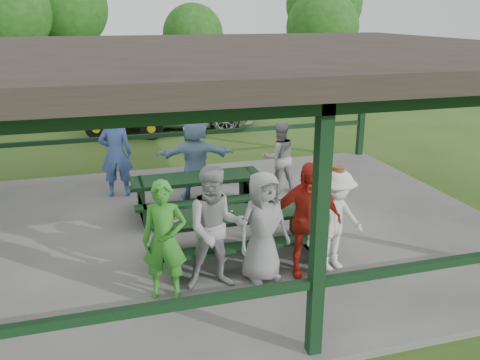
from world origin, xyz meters
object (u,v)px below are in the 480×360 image
object	(u,v)px
contestant_green	(165,240)
contestant_grey_mid	(263,227)
pickup_truck	(178,104)
picnic_table_far	(197,190)
contestant_grey_left	(216,229)
spectator_lblue	(195,158)
picnic_table_near	(240,228)
contestant_red	(306,220)
contestant_white_fedora	(335,220)
farm_trailer	(129,115)
spectator_grey	(279,157)
spectator_blue	(116,154)

from	to	relation	value
contestant_green	contestant_grey_mid	distance (m)	1.44
pickup_truck	picnic_table_far	bearing A→B (deg)	-175.05
contestant_grey_left	contestant_grey_mid	world-z (taller)	contestant_grey_left
contestant_green	spectator_lblue	xyz separation A→B (m)	(1.20, 3.75, 0.04)
picnic_table_near	pickup_truck	xyz separation A→B (m)	(0.82, 10.55, 0.20)
picnic_table_far	contestant_red	bearing A→B (deg)	-70.02
contestant_white_fedora	farm_trailer	bearing A→B (deg)	89.13
spectator_lblue	pickup_truck	bearing A→B (deg)	-88.04
pickup_truck	contestant_green	bearing A→B (deg)	-178.36
picnic_table_far	spectator_lblue	world-z (taller)	spectator_lblue
contestant_green	contestant_grey_mid	size ratio (longest dim) A/B	1.02
contestant_white_fedora	picnic_table_far	bearing A→B (deg)	105.57
contestant_green	contestant_white_fedora	bearing A→B (deg)	18.35
contestant_grey_left	contestant_white_fedora	distance (m)	1.84
contestant_white_fedora	spectator_grey	xyz separation A→B (m)	(0.44, 3.54, -0.02)
spectator_blue	farm_trailer	bearing A→B (deg)	-90.16
contestant_grey_left	contestant_red	xyz separation A→B (m)	(1.35, -0.01, -0.02)
picnic_table_near	contestant_grey_mid	bearing A→B (deg)	-82.38
contestant_green	spectator_blue	bearing A→B (deg)	111.73
picnic_table_far	contestant_grey_left	xyz separation A→B (m)	(-0.32, -2.84, 0.43)
picnic_table_far	contestant_grey_mid	distance (m)	2.86
contestant_grey_mid	spectator_blue	size ratio (longest dim) A/B	0.89
contestant_grey_mid	spectator_grey	distance (m)	3.86
contestant_green	farm_trailer	world-z (taller)	contestant_green
contestant_grey_mid	pickup_truck	size ratio (longest dim) A/B	0.29
spectator_grey	farm_trailer	distance (m)	7.44
picnic_table_near	farm_trailer	bearing A→B (deg)	95.71
spectator_blue	spectator_grey	xyz separation A→B (m)	(3.39, -0.75, -0.15)
spectator_blue	pickup_truck	size ratio (longest dim) A/B	0.33
contestant_red	farm_trailer	size ratio (longest dim) A/B	0.47
contestant_grey_left	spectator_grey	distance (m)	4.23
contestant_white_fedora	spectator_lblue	size ratio (longest dim) A/B	0.94
picnic_table_far	spectator_lblue	xyz separation A→B (m)	(0.15, 0.86, 0.41)
picnic_table_near	spectator_lblue	bearing A→B (deg)	92.60
contestant_grey_left	contestant_red	world-z (taller)	contestant_grey_left
contestant_white_fedora	spectator_blue	xyz separation A→B (m)	(-2.95, 4.29, 0.13)
picnic_table_near	picnic_table_far	bearing A→B (deg)	97.89
contestant_white_fedora	contestant_green	bearing A→B (deg)	168.86
spectator_lblue	pickup_truck	size ratio (longest dim) A/B	0.31
contestant_white_fedora	spectator_grey	size ratio (longest dim) A/B	1.05
contestant_green	contestant_white_fedora	world-z (taller)	contestant_green
contestant_grey_mid	spectator_lblue	world-z (taller)	spectator_lblue
contestant_red	pickup_truck	xyz separation A→B (m)	(0.06, 11.40, -0.20)
contestant_green	contestant_red	distance (m)	2.08
farm_trailer	contestant_white_fedora	bearing A→B (deg)	-61.59
contestant_white_fedora	pickup_truck	bearing A→B (deg)	79.37
contestant_green	farm_trailer	bearing A→B (deg)	104.78
pickup_truck	picnic_table_near	bearing A→B (deg)	-172.18
contestant_green	spectator_blue	size ratio (longest dim) A/B	0.90
spectator_grey	spectator_blue	bearing A→B (deg)	-11.81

